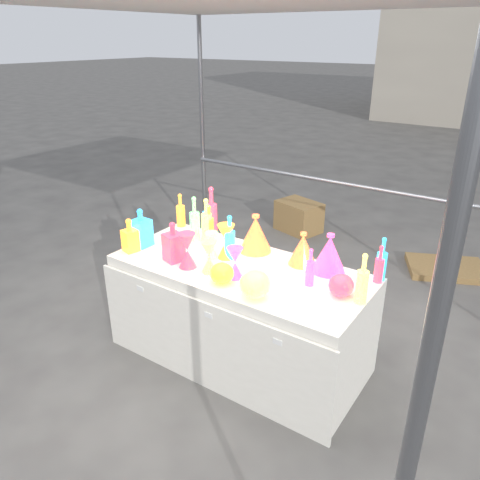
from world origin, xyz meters
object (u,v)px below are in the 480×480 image
Objects in this scene: bottle_0 at (181,210)px; hourglass_0 at (187,250)px; cardboard_box_closed at (299,217)px; display_table at (239,314)px; globe_0 at (222,274)px; lampshade_0 at (255,233)px; decanter_0 at (130,235)px.

hourglass_0 is (0.54, -0.55, -0.02)m from bottle_0.
cardboard_box_closed is 2.04× the size of hourglass_0.
display_table is 6.55× the size of bottle_0.
hourglass_0 is (0.50, -2.65, 0.69)m from cardboard_box_closed.
globe_0 is at bearing -9.20° from hourglass_0.
globe_0 is (0.04, -0.25, 0.44)m from display_table.
lampshade_0 reaches higher than cardboard_box_closed.
display_table is 0.98m from decanter_0.
lampshade_0 reaches higher than display_table.
decanter_0 is 0.92m from lampshade_0.
globe_0 is at bearing -56.75° from cardboard_box_closed.
decanter_0 is at bearing -176.10° from hourglass_0.
bottle_0 is at bearing 134.22° from hourglass_0.
display_table is at bearing 33.43° from hourglass_0.
display_table is 7.39× the size of hourglass_0.
display_table is at bearing 30.41° from decanter_0.
hourglass_0 is at bearing -146.57° from display_table.
hourglass_0 is 0.88× the size of lampshade_0.
decanter_0 reaches higher than hourglass_0.
globe_0 is at bearing 13.38° from decanter_0.
hourglass_0 reaches higher than display_table.
bottle_0 is at bearing 156.68° from display_table.
decanter_0 is (0.02, -0.59, -0.01)m from bottle_0.
globe_0 is at bearing -34.94° from bottle_0.
cardboard_box_closed is at bearing 107.07° from globe_0.
bottle_0 is 0.77m from hourglass_0.
lampshade_0 is (0.74, -2.17, 0.71)m from cardboard_box_closed.
cardboard_box_closed is 2.40m from lampshade_0.
hourglass_0 is at bearing 18.51° from decanter_0.
decanter_0 is 1.02× the size of hourglass_0.
cardboard_box_closed is at bearing 107.93° from display_table.
hourglass_0 is at bearing -107.00° from lampshade_0.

